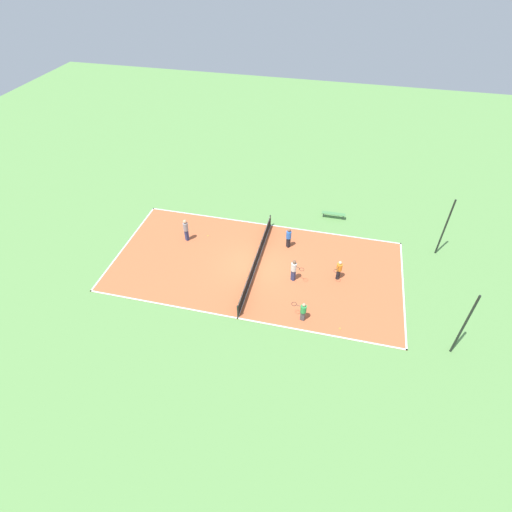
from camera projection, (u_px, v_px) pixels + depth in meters
ground_plane at (256, 266)px, 27.32m from camera, size 80.00×80.00×0.00m
court_surface at (256, 266)px, 27.32m from camera, size 9.64×19.58×0.02m
tennis_net at (256, 260)px, 26.98m from camera, size 9.44×0.10×0.98m
bench at (334, 214)px, 31.28m from camera, size 0.36×1.83×0.45m
player_baseline_gray at (186, 229)px, 28.74m from camera, size 0.49×0.49×1.80m
player_far_white at (294, 269)px, 25.63m from camera, size 0.73×0.98×1.69m
player_center_orange at (339, 269)px, 25.83m from camera, size 0.99×0.61×1.48m
player_near_blue at (289, 237)px, 28.23m from camera, size 0.51×0.51×1.61m
player_far_green at (303, 311)px, 23.23m from camera, size 0.54×0.98×1.39m
tennis_ball_far_baseline at (340, 328)px, 23.19m from camera, size 0.07×0.07×0.07m
tennis_ball_near_net at (208, 236)px, 29.75m from camera, size 0.07×0.07×0.07m
fence_post_back_left at (445, 228)px, 26.89m from camera, size 0.12×0.12×4.47m
fence_post_back_right at (464, 325)px, 20.60m from camera, size 0.12×0.12×4.47m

